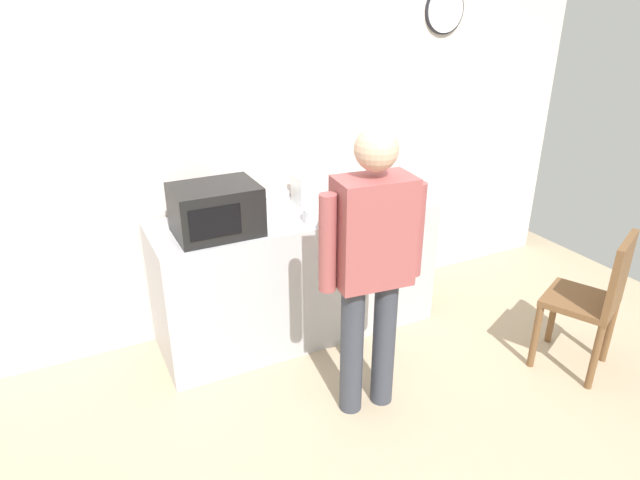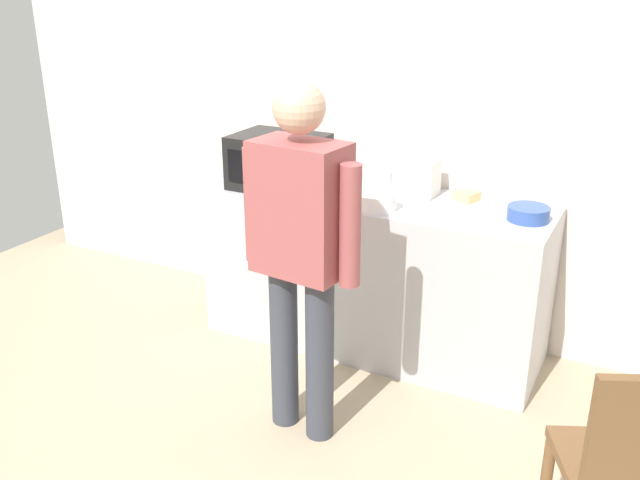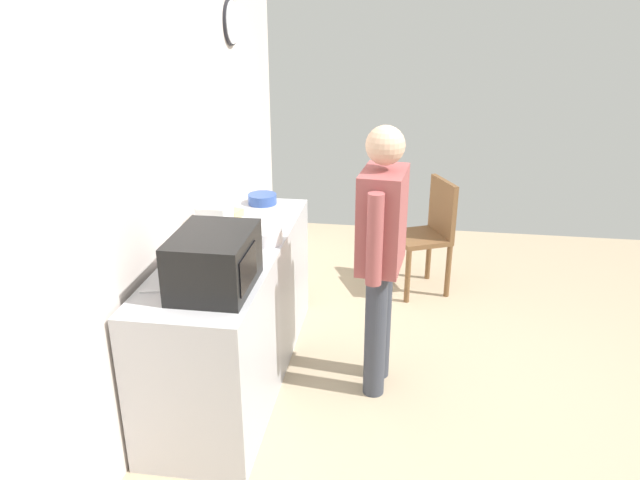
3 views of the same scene
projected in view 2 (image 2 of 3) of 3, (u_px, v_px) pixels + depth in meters
The scene contains 13 objects.
ground_plane at pixel (240, 455), 3.14m from camera, with size 6.00×6.00×0.00m, color tan.
back_wall at pixel (385, 110), 3.99m from camera, with size 5.40×0.13×2.60m.
kitchen_counter at pixel (373, 272), 3.94m from camera, with size 1.91×0.62×0.90m, color #B7B7BC.
microwave at pixel (279, 162), 3.89m from camera, with size 0.50×0.39×0.30m.
sandwich_plate at pixel (466, 200), 3.66m from camera, with size 0.24×0.24×0.07m.
salad_bowl at pixel (528, 213), 3.41m from camera, with size 0.21×0.21×0.07m, color #33519E.
cereal_bowl at pixel (377, 178), 3.95m from camera, with size 0.21×0.21×0.10m, color white.
mixing_bowl at pixel (376, 201), 3.56m from camera, with size 0.22×0.22×0.09m, color white.
toaster at pixel (417, 177), 3.78m from camera, with size 0.22×0.18×0.20m, color silver.
fork_utensil at pixel (291, 173), 4.21m from camera, with size 0.17×0.02×0.01m, color silver.
spoon_utensil at pixel (340, 195), 3.79m from camera, with size 0.17×0.02×0.01m, color silver.
person_standing at pixel (300, 241), 2.99m from camera, with size 0.59×0.28×1.65m.
wooden_chair at pixel (631, 470), 2.27m from camera, with size 0.53×0.53×0.94m.
Camera 2 is at (1.51, -2.12, 2.05)m, focal length 38.88 mm.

